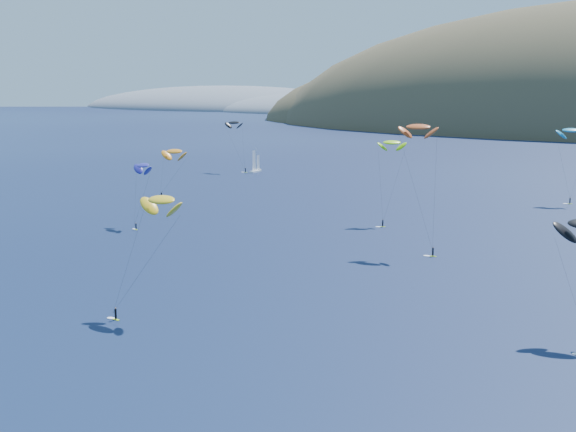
# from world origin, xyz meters

# --- Properties ---
(headland) EXTENTS (460.00, 250.00, 60.00)m
(headland) POSITION_xyz_m (-445.26, 750.08, -3.36)
(headland) COLOR slate
(headland) RESTS_ON ground
(sailboat) EXTENTS (7.68, 6.67, 9.65)m
(sailboat) POSITION_xyz_m (-93.71, 205.15, 0.87)
(sailboat) COLOR white
(sailboat) RESTS_ON ground
(kitesurfer_1) EXTENTS (9.80, 10.39, 16.36)m
(kitesurfer_1) POSITION_xyz_m (-82.80, 140.28, 13.71)
(kitesurfer_1) COLOR #B0E619
(kitesurfer_1) RESTS_ON ground
(kitesurfer_2) EXTENTS (8.82, 10.79, 19.91)m
(kitesurfer_2) POSITION_xyz_m (-8.15, 40.03, 17.55)
(kitesurfer_2) COLOR #B0E619
(kitesurfer_2) RESTS_ON ground
(kitesurfer_3) EXTENTS (7.54, 12.26, 21.99)m
(kitesurfer_3) POSITION_xyz_m (-7.50, 131.47, 19.98)
(kitesurfer_3) COLOR #B0E619
(kitesurfer_3) RESTS_ON ground
(kitesurfer_4) EXTENTS (9.09, 6.93, 23.40)m
(kitesurfer_4) POSITION_xyz_m (25.81, 186.70, 21.03)
(kitesurfer_4) COLOR #B0E619
(kitesurfer_4) RESTS_ON ground
(kitesurfer_9) EXTENTS (10.94, 8.29, 28.23)m
(kitesurfer_9) POSITION_xyz_m (9.88, 103.11, 25.92)
(kitesurfer_9) COLOR #B0E619
(kitesurfer_9) RESTS_ON ground
(kitesurfer_10) EXTENTS (8.15, 10.09, 16.89)m
(kitesurfer_10) POSITION_xyz_m (-58.92, 96.71, 14.79)
(kitesurfer_10) COLOR #B0E619
(kitesurfer_10) RESTS_ON ground
(kitesurfer_12) EXTENTS (11.01, 4.21, 20.97)m
(kitesurfer_12) POSITION_xyz_m (-103.29, 204.90, 18.80)
(kitesurfer_12) COLOR #B0E619
(kitesurfer_12) RESTS_ON ground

